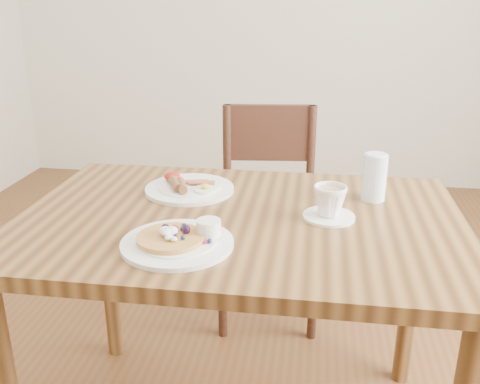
{
  "coord_description": "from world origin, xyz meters",
  "views": [
    {
      "loc": [
        0.19,
        -1.32,
        1.32
      ],
      "look_at": [
        0.0,
        0.0,
        0.82
      ],
      "focal_mm": 40.0,
      "sensor_mm": 36.0,
      "label": 1
    }
  ],
  "objects": [
    {
      "name": "dining_table",
      "position": [
        0.0,
        0.0,
        0.65
      ],
      "size": [
        1.2,
        0.8,
        0.75
      ],
      "color": "brown",
      "rests_on": "ground"
    },
    {
      "name": "chair_far",
      "position": [
        0.01,
        0.76,
        0.49
      ],
      "size": [
        0.46,
        0.46,
        0.88
      ],
      "rotation": [
        0.0,
        0.0,
        3.25
      ],
      "color": "#3D2016",
      "rests_on": "ground"
    },
    {
      "name": "pancake_plate",
      "position": [
        -0.12,
        -0.2,
        0.76
      ],
      "size": [
        0.27,
        0.27,
        0.06
      ],
      "color": "white",
      "rests_on": "dining_table"
    },
    {
      "name": "breakfast_plate",
      "position": [
        -0.19,
        0.17,
        0.76
      ],
      "size": [
        0.27,
        0.27,
        0.04
      ],
      "color": "white",
      "rests_on": "dining_table"
    },
    {
      "name": "teacup_saucer",
      "position": [
        0.24,
        0.02,
        0.79
      ],
      "size": [
        0.14,
        0.14,
        0.09
      ],
      "color": "white",
      "rests_on": "dining_table"
    },
    {
      "name": "water_glass",
      "position": [
        0.37,
        0.18,
        0.82
      ],
      "size": [
        0.07,
        0.07,
        0.14
      ],
      "primitive_type": "cylinder",
      "color": "silver",
      "rests_on": "dining_table"
    }
  ]
}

